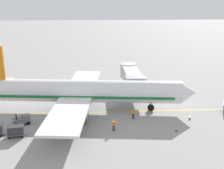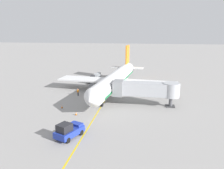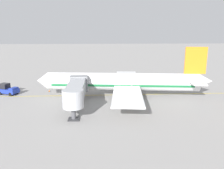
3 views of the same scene
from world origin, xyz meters
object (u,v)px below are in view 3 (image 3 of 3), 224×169
object	(u,v)px
baggage_tug_lead	(157,87)
safety_cone_nose_left	(66,86)
pushback_tractor	(8,89)
jet_bridge	(76,91)
ground_crew_wing_walker	(87,88)
parked_airliner	(123,82)
ground_crew_loader	(101,84)
safety_cone_nose_right	(49,90)
baggage_cart_front	(153,82)
baggage_cart_second_in_train	(165,82)
baggage_tug_trailing	(130,87)
baggage_cart_tail_end	(185,83)
baggage_cart_third_in_train	(176,83)

from	to	relation	value
baggage_tug_lead	safety_cone_nose_left	bearing A→B (deg)	80.76
pushback_tractor	jet_bridge	bearing A→B (deg)	-123.29
ground_crew_wing_walker	safety_cone_nose_left	distance (m)	7.18
parked_airliner	ground_crew_loader	xyz separation A→B (m)	(8.28, 4.75, -2.23)
ground_crew_wing_walker	safety_cone_nose_right	size ratio (longest dim) A/B	2.86
baggage_cart_front	baggage_cart_second_in_train	bearing A→B (deg)	-100.01
baggage_tug_lead	baggage_cart_second_in_train	bearing A→B (deg)	-39.61
jet_bridge	pushback_tractor	bearing A→B (deg)	56.71
baggage_tug_trailing	safety_cone_nose_left	bearing A→B (deg)	76.56
baggage_cart_front	ground_crew_wing_walker	distance (m)	17.26
jet_bridge	baggage_tug_trailing	xyz separation A→B (m)	(12.60, -11.38, -2.74)
jet_bridge	baggage_cart_front	world-z (taller)	jet_bridge
pushback_tractor	baggage_cart_tail_end	world-z (taller)	pushback_tractor
parked_airliner	jet_bridge	xyz separation A→B (m)	(-7.48, 9.24, 0.27)
baggage_cart_tail_end	ground_crew_loader	world-z (taller)	ground_crew_loader
baggage_tug_trailing	baggage_cart_tail_end	world-z (taller)	baggage_tug_trailing
pushback_tractor	safety_cone_nose_right	bearing A→B (deg)	-78.77
jet_bridge	safety_cone_nose_right	size ratio (longest dim) A/B	22.67
pushback_tractor	baggage_cart_third_in_train	xyz separation A→B (m)	(5.09, -39.78, -0.15)
baggage_tug_trailing	ground_crew_loader	distance (m)	7.58
parked_airliner	ground_crew_wing_walker	xyz separation A→B (m)	(4.36, 8.04, -2.23)
ground_crew_loader	safety_cone_nose_right	distance (m)	12.54
baggage_tug_lead	baggage_cart_third_in_train	distance (m)	6.38
baggage_tug_lead	baggage_cart_front	size ratio (longest dim) A/B	0.93
jet_bridge	baggage_cart_third_in_train	size ratio (longest dim) A/B	4.50
parked_airliner	baggage_tug_lead	bearing A→B (deg)	-58.73
baggage_cart_tail_end	jet_bridge	bearing A→B (deg)	120.88
parked_airliner	baggage_cart_second_in_train	bearing A→B (deg)	-52.92
baggage_tug_trailing	baggage_cart_third_in_train	size ratio (longest dim) A/B	0.93
jet_bridge	baggage_cart_second_in_train	xyz separation A→B (m)	(16.17, -20.75, -2.51)
parked_airliner	baggage_tug_trailing	size ratio (longest dim) A/B	13.47
jet_bridge	baggage_cart_second_in_train	bearing A→B (deg)	-52.06
ground_crew_loader	baggage_cart_second_in_train	bearing A→B (deg)	-88.54
jet_bridge	baggage_tug_lead	xyz separation A→B (m)	(12.74, -17.90, -2.74)
baggage_cart_front	safety_cone_nose_left	xyz separation A→B (m)	(-0.34, 22.10, -0.66)
jet_bridge	baggage_cart_tail_end	distance (m)	30.10
baggage_tug_lead	safety_cone_nose_left	xyz separation A→B (m)	(3.62, 22.24, -0.42)
safety_cone_nose_right	baggage_cart_front	bearing A→B (deg)	-80.38
pushback_tractor	baggage_tug_trailing	size ratio (longest dim) A/B	1.77
baggage_cart_front	ground_crew_loader	size ratio (longest dim) A/B	1.76
pushback_tractor	baggage_cart_second_in_train	world-z (taller)	pushback_tractor
baggage_cart_front	baggage_tug_lead	bearing A→B (deg)	-178.03
parked_airliner	baggage_tug_lead	distance (m)	10.43
baggage_cart_second_in_train	baggage_cart_tail_end	distance (m)	5.06
jet_bridge	baggage_cart_second_in_train	distance (m)	26.42
baggage_cart_tail_end	safety_cone_nose_left	xyz separation A→B (m)	(0.96, 30.08, -0.66)
baggage_cart_tail_end	safety_cone_nose_left	distance (m)	30.10
pushback_tractor	baggage_cart_front	world-z (taller)	pushback_tractor
parked_airliner	safety_cone_nose_left	world-z (taller)	parked_airliner
pushback_tractor	baggage_cart_front	size ratio (longest dim) A/B	1.65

